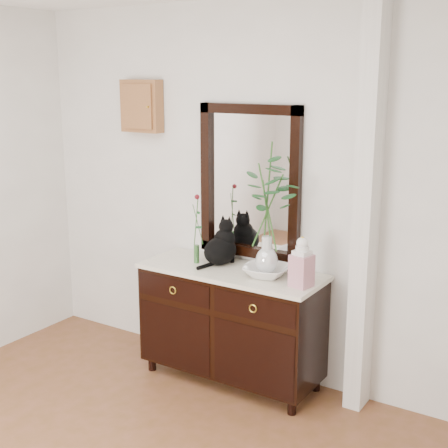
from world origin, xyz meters
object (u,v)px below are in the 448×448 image
Objects in this scene: sideboard at (231,319)px; lotus_bowl at (266,271)px; cat at (220,242)px; ginger_jar at (302,261)px.

lotus_bowl is (0.28, -0.01, 0.41)m from sideboard.
cat is 1.07× the size of lotus_bowl.
sideboard is 0.56m from cat.
sideboard is 3.93× the size of ginger_jar.
ginger_jar is at bearing -11.34° from lotus_bowl.
lotus_bowl is (0.42, -0.07, -0.13)m from cat.
lotus_bowl is at bearing -1.19° from sideboard.
cat reaches higher than lotus_bowl.
lotus_bowl is at bearing 168.66° from ginger_jar.
cat reaches higher than sideboard.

